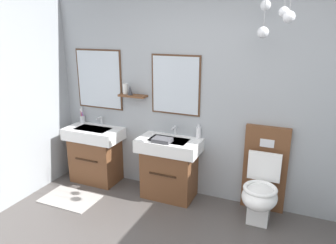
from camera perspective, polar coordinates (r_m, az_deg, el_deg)
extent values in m
cube|color=#999EA3|center=(3.66, 11.81, 5.48)|extent=(4.86, 0.12, 2.68)
cube|color=#4C301E|center=(4.31, -12.29, 7.51)|extent=(0.68, 0.02, 0.78)
cube|color=silver|center=(4.30, -12.37, 7.49)|extent=(0.64, 0.01, 0.74)
cube|color=#4C301E|center=(3.79, 1.38, 6.66)|extent=(0.62, 0.02, 0.72)
cube|color=silver|center=(3.78, 1.32, 6.64)|extent=(0.58, 0.01, 0.68)
cube|color=brown|center=(3.98, -6.34, 4.73)|extent=(0.36, 0.14, 0.02)
cylinder|color=white|center=(4.04, -7.72, 5.95)|extent=(0.06, 0.06, 0.13)
cone|color=#333338|center=(3.97, -6.85, 5.73)|extent=(0.07, 0.07, 0.12)
sphere|color=silver|center=(3.24, 16.73, 15.19)|extent=(0.11, 0.11, 0.11)
sphere|color=silver|center=(2.98, 20.95, 17.27)|extent=(0.10, 0.10, 0.10)
sphere|color=silver|center=(3.10, 20.15, 18.10)|extent=(0.09, 0.09, 0.09)
sphere|color=silver|center=(3.29, 17.16, 19.43)|extent=(0.10, 0.10, 0.10)
cube|color=#9E9993|center=(4.19, -17.23, -13.06)|extent=(0.68, 0.44, 0.01)
cube|color=brown|center=(4.46, -12.79, -6.58)|extent=(0.62, 0.41, 0.60)
cube|color=black|center=(4.28, -14.51, -6.69)|extent=(0.34, 0.01, 0.02)
cube|color=white|center=(4.33, -13.10, -1.99)|extent=(0.75, 0.45, 0.15)
cube|color=silver|center=(4.29, -13.39, -1.35)|extent=(0.47, 0.25, 0.03)
cylinder|color=silver|center=(4.42, -11.87, 0.27)|extent=(0.03, 0.03, 0.11)
cylinder|color=silver|center=(4.37, -12.32, 0.69)|extent=(0.02, 0.11, 0.02)
cube|color=brown|center=(3.96, 0.28, -9.23)|extent=(0.62, 0.41, 0.60)
cube|color=black|center=(3.75, -1.01, -9.54)|extent=(0.34, 0.01, 0.02)
cube|color=white|center=(3.81, 0.29, -4.13)|extent=(0.75, 0.45, 0.15)
cube|color=silver|center=(3.76, 0.11, -3.42)|extent=(0.47, 0.25, 0.03)
cylinder|color=silver|center=(3.92, 1.30, -1.50)|extent=(0.03, 0.03, 0.11)
cylinder|color=silver|center=(3.86, 1.00, -1.06)|extent=(0.02, 0.11, 0.02)
cube|color=brown|center=(3.78, 17.08, -7.97)|extent=(0.48, 0.10, 1.00)
cube|color=silver|center=(3.62, 17.40, -3.68)|extent=(0.15, 0.01, 0.09)
cube|color=white|center=(3.70, 16.12, -14.25)|extent=(0.22, 0.30, 0.34)
ellipsoid|color=white|center=(3.56, 16.14, -12.80)|extent=(0.37, 0.46, 0.24)
torus|color=white|center=(3.51, 16.27, -11.45)|extent=(0.35, 0.35, 0.04)
cube|color=white|center=(3.64, 16.94, -7.67)|extent=(0.35, 0.03, 0.33)
cylinder|color=silver|center=(4.58, -15.14, 0.50)|extent=(0.07, 0.07, 0.09)
cylinder|color=purple|center=(4.55, -15.02, 1.04)|extent=(0.03, 0.03, 0.15)
cube|color=white|center=(4.53, -15.31, 1.93)|extent=(0.02, 0.02, 0.03)
cylinder|color=purple|center=(4.57, -15.20, 1.25)|extent=(0.01, 0.03, 0.17)
cube|color=white|center=(4.56, -15.23, 2.33)|extent=(0.01, 0.02, 0.03)
cylinder|color=#DB3847|center=(4.56, -15.35, 1.14)|extent=(0.02, 0.02, 0.17)
cube|color=white|center=(4.55, -15.45, 2.18)|extent=(0.01, 0.02, 0.03)
cylinder|color=white|center=(3.80, 5.49, -1.95)|extent=(0.06, 0.06, 0.14)
cylinder|color=silver|center=(3.77, 5.53, -0.69)|extent=(0.02, 0.02, 0.04)
cube|color=#47474C|center=(3.68, -1.06, -3.27)|extent=(0.22, 0.16, 0.04)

